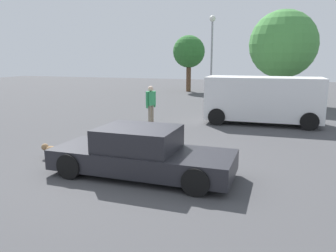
{
  "coord_description": "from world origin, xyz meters",
  "views": [
    {
      "loc": [
        3.58,
        -7.42,
        2.92
      ],
      "look_at": [
        0.35,
        1.9,
        0.9
      ],
      "focal_mm": 34.89,
      "sensor_mm": 36.0,
      "label": 1
    }
  ],
  "objects_px": {
    "dog": "(50,150)",
    "pedestrian": "(151,102)",
    "van_white": "(263,99)",
    "light_post_mid": "(212,42)",
    "sedan_foreground": "(141,154)"
  },
  "relations": [
    {
      "from": "dog",
      "to": "van_white",
      "type": "relative_size",
      "value": 0.12
    },
    {
      "from": "dog",
      "to": "pedestrian",
      "type": "relative_size",
      "value": 0.37
    },
    {
      "from": "van_white",
      "to": "light_post_mid",
      "type": "xyz_separation_m",
      "value": [
        -4.27,
        9.03,
        2.98
      ]
    },
    {
      "from": "light_post_mid",
      "to": "sedan_foreground",
      "type": "bearing_deg",
      "value": -84.07
    },
    {
      "from": "sedan_foreground",
      "to": "light_post_mid",
      "type": "height_order",
      "value": "light_post_mid"
    },
    {
      "from": "pedestrian",
      "to": "light_post_mid",
      "type": "xyz_separation_m",
      "value": [
        0.48,
        10.9,
        3.09
      ]
    },
    {
      "from": "dog",
      "to": "light_post_mid",
      "type": "distance_m",
      "value": 17.23
    },
    {
      "from": "sedan_foreground",
      "to": "light_post_mid",
      "type": "xyz_separation_m",
      "value": [
        -1.78,
        17.14,
        3.56
      ]
    },
    {
      "from": "sedan_foreground",
      "to": "pedestrian",
      "type": "distance_m",
      "value": 6.66
    },
    {
      "from": "van_white",
      "to": "pedestrian",
      "type": "height_order",
      "value": "van_white"
    },
    {
      "from": "sedan_foreground",
      "to": "van_white",
      "type": "height_order",
      "value": "van_white"
    },
    {
      "from": "dog",
      "to": "van_white",
      "type": "distance_m",
      "value": 9.59
    },
    {
      "from": "light_post_mid",
      "to": "pedestrian",
      "type": "bearing_deg",
      "value": -92.52
    },
    {
      "from": "sedan_foreground",
      "to": "pedestrian",
      "type": "xyz_separation_m",
      "value": [
        -2.26,
        6.25,
        0.48
      ]
    },
    {
      "from": "dog",
      "to": "sedan_foreground",
      "type": "bearing_deg",
      "value": 178.54
    }
  ]
}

